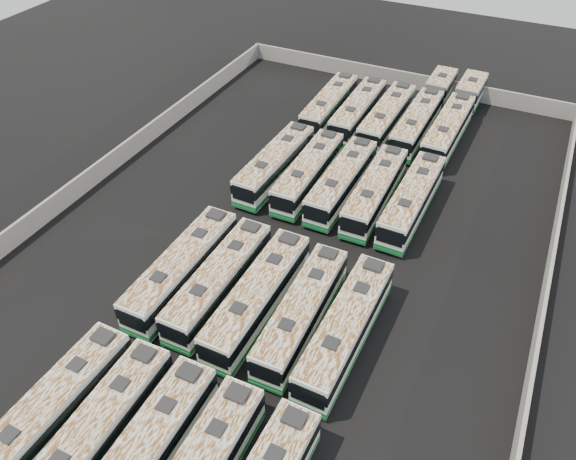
{
  "coord_description": "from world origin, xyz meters",
  "views": [
    {
      "loc": [
        17.18,
        -35.25,
        34.41
      ],
      "look_at": [
        0.18,
        0.04,
        1.6
      ],
      "focal_mm": 35.0,
      "sensor_mm": 36.0,
      "label": 1
    }
  ],
  "objects_px": {
    "bus_front_far_left": "(51,412)",
    "bus_midback_right": "(375,191)",
    "bus_midfront_right": "(302,312)",
    "bus_midfront_far_right": "(346,329)",
    "bus_back_far_left": "(329,105)",
    "bus_back_right": "(425,111)",
    "bus_midback_far_right": "(412,200)",
    "bus_front_center": "(142,458)",
    "bus_front_left": "(97,434)",
    "bus_back_left": "(358,111)",
    "bus_midfront_left": "(219,281)",
    "bus_midfront_far_left": "(182,269)",
    "bus_midback_far_left": "(275,164)",
    "bus_back_far_right": "(456,117)",
    "bus_midback_left": "(308,173)",
    "bus_midback_center": "(342,181)",
    "bus_midfront_center": "(258,297)",
    "bus_back_center": "(387,117)"
  },
  "relations": [
    {
      "from": "bus_midback_right",
      "to": "bus_front_left",
      "type": "bearing_deg",
      "value": -103.55
    },
    {
      "from": "bus_front_far_left",
      "to": "bus_front_left",
      "type": "xyz_separation_m",
      "value": [
        3.69,
        0.07,
        -0.01
      ]
    },
    {
      "from": "bus_front_left",
      "to": "bus_midback_far_left",
      "type": "relative_size",
      "value": 0.99
    },
    {
      "from": "bus_front_center",
      "to": "bus_midback_center",
      "type": "bearing_deg",
      "value": 88.94
    },
    {
      "from": "bus_back_far_left",
      "to": "bus_back_right",
      "type": "relative_size",
      "value": 0.64
    },
    {
      "from": "bus_midfront_far_right",
      "to": "bus_midback_far_right",
      "type": "distance_m",
      "value": 17.75
    },
    {
      "from": "bus_front_left",
      "to": "bus_back_center",
      "type": "distance_m",
      "value": 47.23
    },
    {
      "from": "bus_midfront_left",
      "to": "bus_midback_far_left",
      "type": "distance_m",
      "value": 17.75
    },
    {
      "from": "bus_front_far_left",
      "to": "bus_midfront_right",
      "type": "height_order",
      "value": "bus_front_far_left"
    },
    {
      "from": "bus_midfront_right",
      "to": "bus_midback_left",
      "type": "bearing_deg",
      "value": 111.2
    },
    {
      "from": "bus_midfront_right",
      "to": "bus_midfront_far_left",
      "type": "bearing_deg",
      "value": 178.58
    },
    {
      "from": "bus_front_far_left",
      "to": "bus_back_far_right",
      "type": "xyz_separation_m",
      "value": [
        14.76,
        50.88,
        0.05
      ]
    },
    {
      "from": "bus_front_center",
      "to": "bus_back_right",
      "type": "height_order",
      "value": "bus_front_center"
    },
    {
      "from": "bus_front_far_left",
      "to": "bus_midback_right",
      "type": "height_order",
      "value": "bus_front_far_left"
    },
    {
      "from": "bus_midfront_left",
      "to": "bus_back_far_left",
      "type": "height_order",
      "value": "bus_midfront_left"
    },
    {
      "from": "bus_front_far_left",
      "to": "bus_midfront_far_right",
      "type": "distance_m",
      "value": 20.9
    },
    {
      "from": "bus_back_far_right",
      "to": "bus_back_left",
      "type": "bearing_deg",
      "value": -160.31
    },
    {
      "from": "bus_midback_far_left",
      "to": "bus_back_right",
      "type": "relative_size",
      "value": 0.65
    },
    {
      "from": "bus_front_far_left",
      "to": "bus_midback_center",
      "type": "distance_m",
      "value": 33.4
    },
    {
      "from": "bus_midback_center",
      "to": "bus_midfront_far_right",
      "type": "bearing_deg",
      "value": -67.13
    },
    {
      "from": "bus_midback_center",
      "to": "bus_midback_far_right",
      "type": "bearing_deg",
      "value": 0.28
    },
    {
      "from": "bus_front_far_left",
      "to": "bus_midback_center",
      "type": "bearing_deg",
      "value": 78.45
    },
    {
      "from": "bus_front_center",
      "to": "bus_back_right",
      "type": "bearing_deg",
      "value": 84.96
    },
    {
      "from": "bus_midback_far_left",
      "to": "bus_back_left",
      "type": "xyz_separation_m",
      "value": [
        3.77,
        14.82,
        -0.02
      ]
    },
    {
      "from": "bus_front_left",
      "to": "bus_midback_right",
      "type": "bearing_deg",
      "value": 76.31
    },
    {
      "from": "bus_midback_center",
      "to": "bus_back_center",
      "type": "bearing_deg",
      "value": 90.5
    },
    {
      "from": "bus_midfront_left",
      "to": "bus_midfront_far_left",
      "type": "bearing_deg",
      "value": -177.62
    },
    {
      "from": "bus_midback_right",
      "to": "bus_back_far_left",
      "type": "xyz_separation_m",
      "value": [
        -10.96,
        14.7,
        -0.01
      ]
    },
    {
      "from": "bus_midfront_center",
      "to": "bus_midback_right",
      "type": "distance_m",
      "value": 18.02
    },
    {
      "from": "bus_front_left",
      "to": "bus_back_left",
      "type": "distance_m",
      "value": 47.18
    },
    {
      "from": "bus_back_right",
      "to": "bus_back_far_left",
      "type": "bearing_deg",
      "value": -160.67
    },
    {
      "from": "bus_midback_far_right",
      "to": "bus_back_far_left",
      "type": "bearing_deg",
      "value": 136.18
    },
    {
      "from": "bus_front_far_left",
      "to": "bus_midback_left",
      "type": "xyz_separation_m",
      "value": [
        3.77,
        32.56,
        -0.02
      ]
    },
    {
      "from": "bus_front_left",
      "to": "bus_back_center",
      "type": "xyz_separation_m",
      "value": [
        3.74,
        47.08,
        0.05
      ]
    },
    {
      "from": "bus_midback_center",
      "to": "bus_back_right",
      "type": "bearing_deg",
      "value": 79.27
    },
    {
      "from": "bus_midfront_far_left",
      "to": "bus_midfront_left",
      "type": "bearing_deg",
      "value": 2.34
    },
    {
      "from": "bus_midfront_right",
      "to": "bus_midfront_far_right",
      "type": "relative_size",
      "value": 0.96
    },
    {
      "from": "bus_midfront_left",
      "to": "bus_midfront_far_right",
      "type": "relative_size",
      "value": 0.97
    },
    {
      "from": "bus_midfront_center",
      "to": "bus_back_left",
      "type": "bearing_deg",
      "value": 96.44
    },
    {
      "from": "bus_front_center",
      "to": "bus_front_left",
      "type": "bearing_deg",
      "value": 177.91
    },
    {
      "from": "bus_front_center",
      "to": "bus_back_far_left",
      "type": "xyz_separation_m",
      "value": [
        -7.25,
        47.14,
        -0.05
      ]
    },
    {
      "from": "bus_back_far_right",
      "to": "bus_midfront_far_left",
      "type": "bearing_deg",
      "value": -110.66
    },
    {
      "from": "bus_back_right",
      "to": "bus_midback_far_left",
      "type": "bearing_deg",
      "value": -120.36
    },
    {
      "from": "bus_midfront_right",
      "to": "bus_back_far_left",
      "type": "bearing_deg",
      "value": 107.56
    },
    {
      "from": "bus_midfront_left",
      "to": "bus_midback_left",
      "type": "distance_m",
      "value": 17.51
    },
    {
      "from": "bus_midback_far_right",
      "to": "bus_front_center",
      "type": "bearing_deg",
      "value": -101.75
    },
    {
      "from": "bus_front_left",
      "to": "bus_midback_center",
      "type": "distance_m",
      "value": 32.7
    },
    {
      "from": "bus_midfront_center",
      "to": "bus_back_center",
      "type": "height_order",
      "value": "bus_midfront_center"
    },
    {
      "from": "bus_front_left",
      "to": "bus_midfront_far_right",
      "type": "relative_size",
      "value": 0.97
    },
    {
      "from": "bus_midfront_far_left",
      "to": "bus_midback_far_right",
      "type": "height_order",
      "value": "bus_midfront_far_left"
    }
  ]
}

